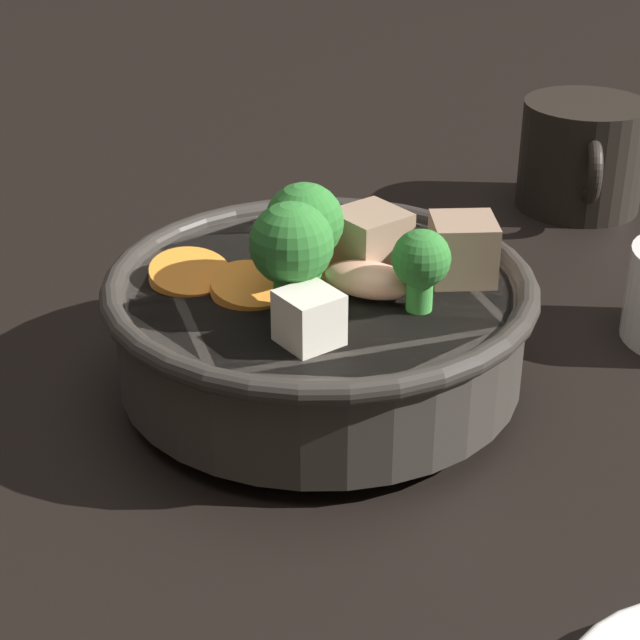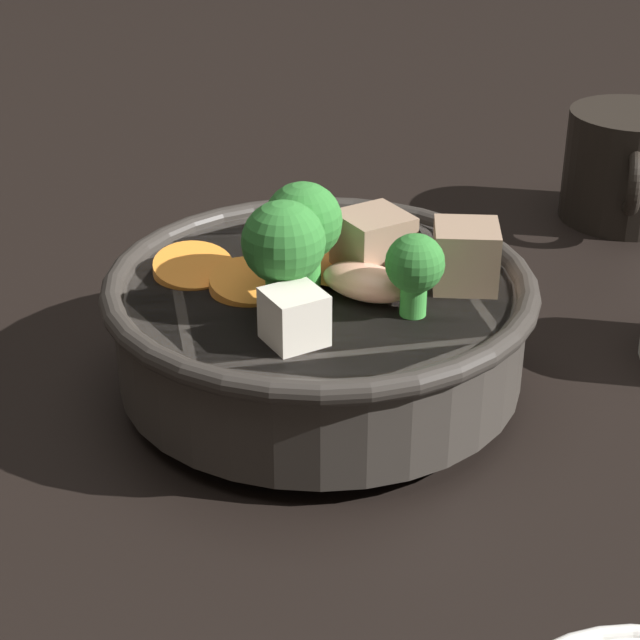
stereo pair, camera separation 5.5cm
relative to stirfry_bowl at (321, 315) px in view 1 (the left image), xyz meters
The scene contains 3 objects.
ground_plane 0.04m from the stirfry_bowl, 142.03° to the right, with size 3.00×3.00×0.00m, color black.
stirfry_bowl is the anchor object (origin of this frame).
dark_mug 0.32m from the stirfry_bowl, 148.33° to the left, with size 0.11×0.09×0.08m.
Camera 1 is at (0.48, 0.04, 0.30)m, focal length 60.00 mm.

